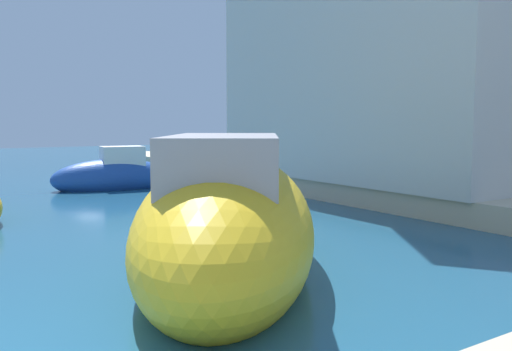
% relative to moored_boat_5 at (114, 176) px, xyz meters
% --- Properties ---
extents(quay_promenade, '(44.00, 32.00, 0.50)m').
position_rel_moored_boat_5_xyz_m(quay_promenade, '(-2.15, -12.10, -0.13)').
color(quay_promenade, beige).
rests_on(quay_promenade, ground).
extents(moored_boat_5, '(3.70, 1.69, 1.52)m').
position_rel_moored_boat_5_xyz_m(moored_boat_5, '(0.00, 0.00, 0.00)').
color(moored_boat_5, '#1E479E').
rests_on(moored_boat_5, ground).
extents(moored_boat_6, '(5.25, 6.21, 2.30)m').
position_rel_moored_boat_5_xyz_m(moored_boat_6, '(-1.74, -9.69, 0.25)').
color(moored_boat_6, gold).
rests_on(moored_boat_6, ground).
extents(waterfront_building_main, '(6.58, 9.45, 9.00)m').
position_rel_moored_boat_5_xyz_m(waterfront_building_main, '(6.53, -5.27, 4.68)').
color(waterfront_building_main, beige).
rests_on(waterfront_building_main, quay_promenade).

